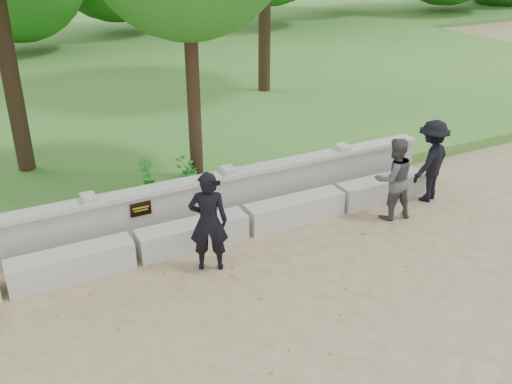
{
  "coord_description": "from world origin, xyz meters",
  "views": [
    {
      "loc": [
        -1.92,
        -6.03,
        4.95
      ],
      "look_at": [
        1.89,
        1.31,
        1.07
      ],
      "focal_mm": 40.0,
      "sensor_mm": 36.0,
      "label": 1
    }
  ],
  "objects": [
    {
      "name": "visitor_left",
      "position": [
        4.66,
        1.21,
        0.78
      ],
      "size": [
        0.84,
        0.7,
        1.56
      ],
      "color": "#434247",
      "rests_on": "ground"
    },
    {
      "name": "shrub_c",
      "position": [
        1.7,
        3.88,
        0.52
      ],
      "size": [
        0.56,
        0.51,
        0.53
      ],
      "primitive_type": "imported",
      "rotation": [
        0.0,
        0.0,
        3.36
      ],
      "color": "#308D30",
      "rests_on": "lawn"
    },
    {
      "name": "man_main",
      "position": [
        0.99,
        1.16,
        0.83
      ],
      "size": [
        0.71,
        0.68,
        1.65
      ],
      "color": "black",
      "rests_on": "ground"
    },
    {
      "name": "lawn",
      "position": [
        0.0,
        14.0,
        0.12
      ],
      "size": [
        40.0,
        22.0,
        0.25
      ],
      "primitive_type": "cube",
      "color": "#296324",
      "rests_on": "ground"
    },
    {
      "name": "ground",
      "position": [
        0.0,
        0.0,
        0.0
      ],
      "size": [
        80.0,
        80.0,
        0.0
      ],
      "primitive_type": "plane",
      "color": "tan",
      "rests_on": "ground"
    },
    {
      "name": "visitor_mid",
      "position": [
        5.8,
        1.49,
        0.81
      ],
      "size": [
        1.2,
        0.93,
        1.63
      ],
      "color": "black",
      "rests_on": "ground"
    },
    {
      "name": "concrete_bench",
      "position": [
        0.0,
        1.9,
        0.22
      ],
      "size": [
        11.9,
        0.45,
        0.45
      ],
      "color": "#B6B3AC",
      "rests_on": "ground"
    },
    {
      "name": "parapet_wall",
      "position": [
        0.0,
        2.6,
        0.46
      ],
      "size": [
        12.5,
        0.35,
        0.9
      ],
      "color": "#ABA9A2",
      "rests_on": "ground"
    },
    {
      "name": "shrub_b",
      "position": [
        0.89,
        3.98,
        0.56
      ],
      "size": [
        0.43,
        0.43,
        0.61
      ],
      "primitive_type": "imported",
      "rotation": [
        0.0,
        0.0,
        2.31
      ],
      "color": "#308D30",
      "rests_on": "lawn"
    }
  ]
}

